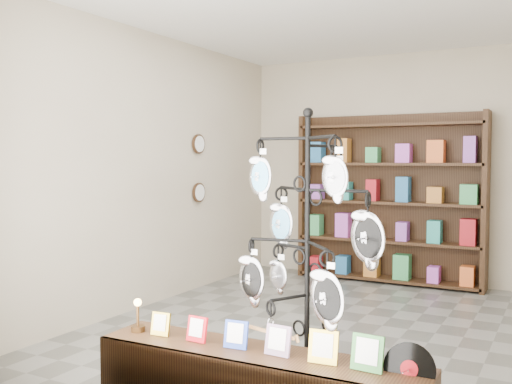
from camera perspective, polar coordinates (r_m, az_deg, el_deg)
ground at (r=5.67m, az=6.60°, el=-13.23°), size 5.00×5.00×0.00m
room_envelope at (r=5.44m, az=6.72°, el=5.80°), size 5.00×5.00×5.00m
display_tree at (r=3.48m, az=5.15°, el=-5.00°), size 1.03×1.02×1.92m
back_shelving at (r=7.64m, az=13.15°, el=-1.17°), size 2.42×0.36×2.20m
wall_clocks at (r=7.08m, az=-5.75°, el=2.37°), size 0.03×0.24×0.84m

